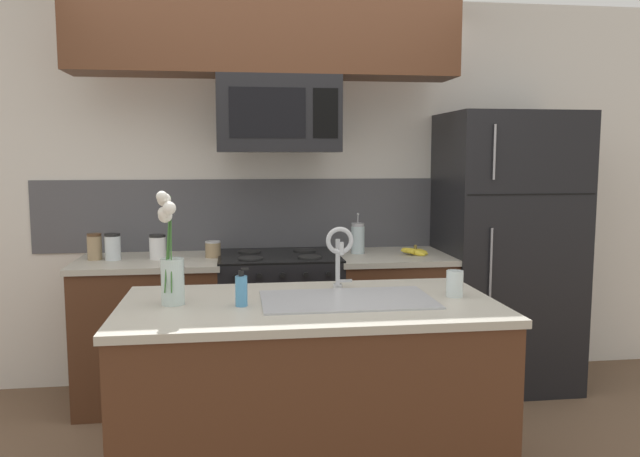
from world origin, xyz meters
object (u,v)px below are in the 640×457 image
at_px(storage_jar_medium, 113,247).
at_px(flower_vase, 171,265).
at_px(storage_jar_short, 158,247).
at_px(banana_bunch, 415,252).
at_px(dish_soap_bottle, 241,290).
at_px(drinking_glass, 455,284).
at_px(stove_range, 279,325).
at_px(refrigerator, 505,251).
at_px(storage_jar_tall, 95,247).
at_px(sink_faucet, 339,249).
at_px(microwave, 278,115).
at_px(french_press, 358,238).
at_px(storage_jar_squat, 213,249).

height_order(storage_jar_medium, flower_vase, flower_vase).
xyz_separation_m(storage_jar_short, flower_vase, (0.20, -1.24, 0.10)).
relative_size(banana_bunch, dish_soap_bottle, 1.15).
relative_size(dish_soap_bottle, drinking_glass, 1.37).
bearing_deg(stove_range, refrigerator, 0.75).
distance_m(storage_jar_tall, sink_faucet, 1.72).
relative_size(refrigerator, banana_bunch, 9.62).
relative_size(storage_jar_tall, banana_bunch, 0.86).
height_order(refrigerator, storage_jar_short, refrigerator).
bearing_deg(drinking_glass, storage_jar_tall, 145.43).
distance_m(microwave, sink_faucet, 1.24).
bearing_deg(flower_vase, dish_soap_bottle, -12.21).
bearing_deg(sink_faucet, refrigerator, 38.86).
height_order(stove_range, drinking_glass, drinking_glass).
bearing_deg(banana_bunch, refrigerator, 7.08).
relative_size(storage_jar_short, french_press, 0.57).
bearing_deg(drinking_glass, refrigerator, 57.38).
distance_m(french_press, dish_soap_bottle, 1.56).
bearing_deg(microwave, banana_bunch, -2.54).
height_order(sink_faucet, dish_soap_bottle, sink_faucet).
relative_size(sink_faucet, flower_vase, 0.62).
height_order(stove_range, banana_bunch, banana_bunch).
bearing_deg(storage_jar_short, french_press, 2.36).
height_order(drinking_glass, flower_vase, flower_vase).
distance_m(storage_jar_tall, french_press, 1.66).
bearing_deg(stove_range, sink_faucet, -78.12).
xyz_separation_m(microwave, banana_bunch, (0.88, -0.04, -0.87)).
bearing_deg(storage_jar_squat, stove_range, -3.92).
relative_size(french_press, flower_vase, 0.54).
bearing_deg(french_press, microwave, -171.20).
relative_size(storage_jar_short, dish_soap_bottle, 0.92).
bearing_deg(drinking_glass, flower_vase, 179.32).
xyz_separation_m(french_press, flower_vase, (-1.07, -1.29, 0.07)).
relative_size(stove_range, banana_bunch, 4.90).
distance_m(storage_jar_short, storage_jar_squat, 0.34).
height_order(storage_jar_tall, storage_jar_short, storage_jar_tall).
bearing_deg(sink_faucet, microwave, 102.11).
bearing_deg(storage_jar_squat, dish_soap_bottle, -82.90).
xyz_separation_m(microwave, storage_jar_tall, (-1.13, 0.05, -0.81)).
distance_m(refrigerator, dish_soap_bottle, 2.21).
bearing_deg(refrigerator, french_press, 177.70).
relative_size(storage_jar_tall, dish_soap_bottle, 0.99).
xyz_separation_m(banana_bunch, french_press, (-0.36, 0.12, 0.08)).
height_order(storage_jar_tall, banana_bunch, storage_jar_tall).
relative_size(storage_jar_squat, dish_soap_bottle, 0.62).
bearing_deg(refrigerator, storage_jar_squat, 179.75).
bearing_deg(refrigerator, microwave, -178.46).
bearing_deg(storage_jar_short, storage_jar_squat, 3.56).
relative_size(microwave, drinking_glass, 6.20).
bearing_deg(flower_vase, refrigerator, 31.08).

